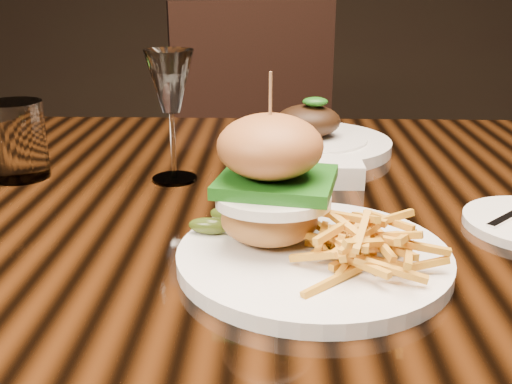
{
  "coord_description": "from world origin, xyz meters",
  "views": [
    {
      "loc": [
        -0.04,
        -0.69,
        1.01
      ],
      "look_at": [
        -0.06,
        -0.14,
        0.81
      ],
      "focal_mm": 42.0,
      "sensor_mm": 36.0,
      "label": 1
    }
  ],
  "objects_px": {
    "burger_plate": "(305,219)",
    "wine_glass": "(170,86)",
    "dining_table": "(308,256)",
    "far_dish": "(308,140)",
    "chair_far": "(262,158)"
  },
  "relations": [
    {
      "from": "dining_table",
      "to": "wine_glass",
      "type": "distance_m",
      "value": 0.28
    },
    {
      "from": "far_dish",
      "to": "chair_far",
      "type": "height_order",
      "value": "chair_far"
    },
    {
      "from": "burger_plate",
      "to": "wine_glass",
      "type": "xyz_separation_m",
      "value": [
        -0.16,
        0.24,
        0.08
      ]
    },
    {
      "from": "wine_glass",
      "to": "far_dish",
      "type": "relative_size",
      "value": 0.66
    },
    {
      "from": "chair_far",
      "to": "wine_glass",
      "type": "bearing_deg",
      "value": -111.71
    },
    {
      "from": "burger_plate",
      "to": "dining_table",
      "type": "bearing_deg",
      "value": 107.83
    },
    {
      "from": "burger_plate",
      "to": "wine_glass",
      "type": "relative_size",
      "value": 1.5
    },
    {
      "from": "far_dish",
      "to": "wine_glass",
      "type": "bearing_deg",
      "value": -140.46
    },
    {
      "from": "wine_glass",
      "to": "chair_far",
      "type": "distance_m",
      "value": 0.89
    },
    {
      "from": "burger_plate",
      "to": "far_dish",
      "type": "xyz_separation_m",
      "value": [
        0.02,
        0.4,
        -0.03
      ]
    },
    {
      "from": "dining_table",
      "to": "wine_glass",
      "type": "relative_size",
      "value": 9.28
    },
    {
      "from": "dining_table",
      "to": "far_dish",
      "type": "bearing_deg",
      "value": 88.06
    },
    {
      "from": "wine_glass",
      "to": "far_dish",
      "type": "height_order",
      "value": "wine_glass"
    },
    {
      "from": "dining_table",
      "to": "burger_plate",
      "type": "xyz_separation_m",
      "value": [
        -0.02,
        -0.17,
        0.12
      ]
    },
    {
      "from": "burger_plate",
      "to": "wine_glass",
      "type": "height_order",
      "value": "burger_plate"
    }
  ]
}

